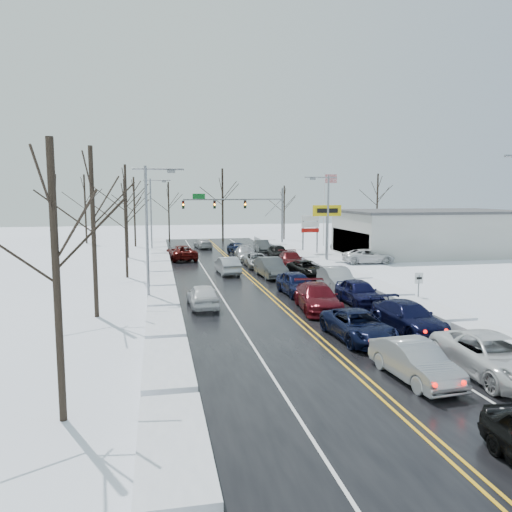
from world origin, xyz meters
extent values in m
plane|color=white|center=(0.00, 0.00, 0.00)|extent=(160.00, 160.00, 0.00)
cube|color=black|center=(0.00, 2.00, 0.01)|extent=(14.00, 84.00, 0.01)
cube|color=silver|center=(-7.60, 2.00, 0.00)|extent=(1.90, 72.00, 0.80)
cube|color=silver|center=(7.60, 2.00, 0.00)|extent=(1.90, 72.00, 0.80)
cylinder|color=slate|center=(8.50, 28.00, 4.00)|extent=(0.24, 0.24, 8.00)
cylinder|color=slate|center=(2.00, 28.00, 6.50)|extent=(13.00, 0.18, 0.18)
cylinder|color=slate|center=(7.30, 28.00, 5.40)|extent=(2.33, 0.10, 2.33)
cube|color=#0C591E|center=(-2.50, 28.00, 6.90)|extent=(1.60, 0.08, 0.70)
cube|color=black|center=(3.50, 28.00, 5.85)|extent=(0.32, 0.25, 1.05)
sphere|color=#3F0705|center=(3.50, 27.84, 6.15)|extent=(0.20, 0.20, 0.20)
sphere|color=orange|center=(3.50, 27.84, 5.85)|extent=(0.22, 0.22, 0.22)
sphere|color=black|center=(3.50, 27.84, 5.55)|extent=(0.20, 0.20, 0.20)
cube|color=black|center=(-0.50, 28.00, 5.85)|extent=(0.32, 0.25, 1.05)
sphere|color=#3F0705|center=(-0.50, 27.84, 6.15)|extent=(0.20, 0.20, 0.20)
sphere|color=orange|center=(-0.50, 27.84, 5.85)|extent=(0.22, 0.22, 0.22)
sphere|color=black|center=(-0.50, 27.84, 5.55)|extent=(0.20, 0.20, 0.20)
cube|color=black|center=(-4.50, 28.00, 5.85)|extent=(0.32, 0.25, 1.05)
sphere|color=#3F0705|center=(-4.50, 27.84, 6.15)|extent=(0.20, 0.20, 0.20)
sphere|color=orange|center=(-4.50, 27.84, 5.85)|extent=(0.22, 0.22, 0.22)
sphere|color=black|center=(-4.50, 27.84, 5.55)|extent=(0.20, 0.20, 0.20)
cylinder|color=slate|center=(10.50, 16.00, 2.80)|extent=(0.20, 0.20, 5.60)
cube|color=#E0BF0B|center=(10.50, 16.00, 5.40)|extent=(3.20, 0.30, 1.20)
cube|color=black|center=(10.50, 15.83, 5.40)|extent=(2.40, 0.04, 0.50)
cylinder|color=slate|center=(9.60, 22.00, 2.00)|extent=(0.16, 0.16, 4.00)
cylinder|color=slate|center=(11.40, 22.00, 2.00)|extent=(0.16, 0.16, 4.00)
cube|color=white|center=(10.50, 22.00, 4.30)|extent=(2.20, 0.22, 0.70)
cube|color=white|center=(10.50, 22.00, 3.50)|extent=(2.20, 0.22, 0.70)
cube|color=#A7110C|center=(10.50, 22.00, 2.80)|extent=(2.20, 0.22, 0.50)
cylinder|color=slate|center=(8.20, -8.00, 1.10)|extent=(0.08, 0.08, 2.20)
cube|color=white|center=(8.20, -8.00, 2.00)|extent=(0.55, 0.05, 0.70)
cube|color=black|center=(8.20, -8.04, 2.00)|extent=(0.35, 0.02, 0.15)
cylinder|color=silver|center=(15.00, 30.00, 5.00)|extent=(0.14, 0.14, 10.00)
cube|color=beige|center=(24.00, 18.00, 2.50)|extent=(20.00, 12.00, 5.00)
cube|color=#262628|center=(14.05, 18.00, 1.60)|extent=(0.10, 11.00, 2.80)
cube|color=#3F3F42|center=(24.00, 18.00, 5.15)|extent=(20.40, 12.40, 0.30)
cylinder|color=slate|center=(8.50, 10.00, 4.50)|extent=(0.18, 0.18, 9.00)
cylinder|color=slate|center=(7.70, 10.00, 8.80)|extent=(3.20, 0.12, 0.12)
cube|color=slate|center=(6.90, 10.00, 8.65)|extent=(0.50, 0.25, 0.18)
cylinder|color=slate|center=(-8.50, -4.00, 4.50)|extent=(0.18, 0.18, 9.00)
cylinder|color=slate|center=(-7.70, -4.00, 8.80)|extent=(3.20, 0.12, 0.12)
cube|color=slate|center=(-6.90, -4.00, 8.65)|extent=(0.50, 0.25, 0.18)
cylinder|color=slate|center=(-8.50, 24.00, 4.50)|extent=(0.18, 0.18, 9.00)
cylinder|color=slate|center=(-7.70, 24.00, 8.80)|extent=(3.20, 0.12, 0.12)
cube|color=slate|center=(-6.90, 24.00, 8.65)|extent=(0.50, 0.25, 0.18)
cylinder|color=#2D231C|center=(-11.00, -20.00, 4.50)|extent=(0.24, 0.24, 9.00)
cylinder|color=#2D231C|center=(-11.50, -6.00, 5.00)|extent=(0.27, 0.27, 10.00)
cylinder|color=#2D231C|center=(-10.50, 8.00, 4.25)|extent=(0.23, 0.23, 8.50)
cylinder|color=#2D231C|center=(-11.20, 22.00, 5.25)|extent=(0.28, 0.28, 10.50)
cylinder|color=#2D231C|center=(-10.80, 34.00, 4.75)|extent=(0.25, 0.25, 9.50)
cylinder|color=#2D231C|center=(-18.00, 40.00, 5.00)|extent=(0.27, 0.27, 10.00)
cylinder|color=#2D231C|center=(-6.00, 41.00, 4.50)|extent=(0.24, 0.24, 9.00)
cylinder|color=#2D231C|center=(2.00, 39.00, 5.50)|extent=(0.29, 0.29, 11.00)
cylinder|color=#2D231C|center=(12.00, 40.50, 4.25)|extent=(0.23, 0.23, 8.50)
cylinder|color=#2D231C|center=(28.00, 41.00, 5.25)|extent=(0.28, 0.28, 10.50)
imported|color=#9EA1A6|center=(1.91, -19.00, 0.00)|extent=(1.98, 4.74, 1.52)
imported|color=black|center=(1.90, -13.46, 0.00)|extent=(2.66, 5.35, 1.46)
imported|color=#500A12|center=(1.87, -7.03, 0.00)|extent=(2.84, 5.85, 1.64)
imported|color=black|center=(1.91, -2.01, 0.00)|extent=(2.23, 4.98, 1.66)
imported|color=#404446|center=(1.80, 5.69, 0.00)|extent=(2.11, 5.29, 1.71)
imported|color=#929499|center=(1.81, 11.67, 0.00)|extent=(2.42, 5.00, 1.37)
imported|color=#A3A5AB|center=(1.62, 17.41, 0.00)|extent=(2.40, 5.28, 1.50)
imported|color=black|center=(1.57, 22.58, 0.00)|extent=(2.31, 4.50, 1.47)
imported|color=silver|center=(5.19, -19.28, 0.00)|extent=(2.88, 6.01, 1.65)
imported|color=black|center=(5.09, -12.55, 0.00)|extent=(2.68, 5.52, 1.55)
imported|color=black|center=(5.08, -5.96, 0.00)|extent=(1.97, 4.86, 1.65)
imported|color=#9FA1A6|center=(5.35, -1.12, 0.00)|extent=(2.09, 5.27, 1.71)
imported|color=black|center=(5.05, 5.54, 0.00)|extent=(2.87, 5.18, 1.37)
imported|color=#43090C|center=(5.07, 11.02, 0.00)|extent=(2.75, 5.53, 1.54)
imported|color=black|center=(5.35, 17.39, 0.00)|extent=(1.98, 4.70, 1.59)
imported|color=#3C3F41|center=(5.06, 24.53, 0.00)|extent=(1.70, 4.49, 1.46)
imported|color=#B0B3B9|center=(-1.65, 8.24, 0.00)|extent=(1.97, 4.87, 1.57)
imported|color=#4F0C0A|center=(-5.27, 18.84, 0.00)|extent=(3.49, 6.18, 1.63)
imported|color=silver|center=(-1.86, 29.90, 0.00)|extent=(2.44, 4.78, 1.33)
imported|color=white|center=(-5.09, -4.72, 0.00)|extent=(1.95, 4.54, 1.53)
imported|color=white|center=(13.81, 12.15, 0.00)|extent=(5.58, 2.97, 1.49)
imported|color=black|center=(16.96, 16.73, 0.00)|extent=(2.20, 4.79, 1.36)
imported|color=#383A3D|center=(15.17, 23.49, 0.00)|extent=(1.86, 4.33, 1.46)
camera|label=1|loc=(-7.90, -36.26, 7.29)|focal=35.00mm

